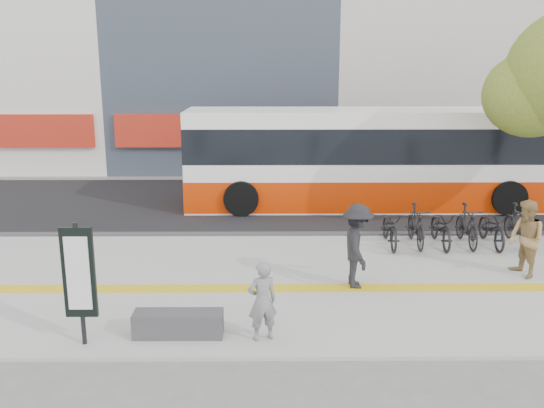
{
  "coord_description": "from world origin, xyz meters",
  "views": [
    {
      "loc": [
        -0.99,
        -10.75,
        4.89
      ],
      "look_at": [
        -0.9,
        2.0,
        1.73
      ],
      "focal_mm": 38.19,
      "sensor_mm": 36.0,
      "label": 1
    }
  ],
  "objects_px": {
    "pedestrian_tan": "(526,239)",
    "pedestrian_dark": "(357,246)",
    "bench": "(178,324)",
    "signboard": "(79,274)",
    "bus": "(370,161)",
    "seated_woman": "(262,301)"
  },
  "relations": [
    {
      "from": "pedestrian_tan",
      "to": "pedestrian_dark",
      "type": "bearing_deg",
      "value": -94.26
    },
    {
      "from": "bench",
      "to": "signboard",
      "type": "distance_m",
      "value": 1.94
    },
    {
      "from": "bus",
      "to": "seated_woman",
      "type": "relative_size",
      "value": 8.47
    },
    {
      "from": "bench",
      "to": "bus",
      "type": "height_order",
      "value": "bus"
    },
    {
      "from": "bus",
      "to": "seated_woman",
      "type": "bearing_deg",
      "value": -109.75
    },
    {
      "from": "signboard",
      "to": "pedestrian_dark",
      "type": "bearing_deg",
      "value": 27.01
    },
    {
      "from": "signboard",
      "to": "bus",
      "type": "height_order",
      "value": "bus"
    },
    {
      "from": "seated_woman",
      "to": "pedestrian_tan",
      "type": "distance_m",
      "value": 6.69
    },
    {
      "from": "bus",
      "to": "pedestrian_dark",
      "type": "relative_size",
      "value": 6.63
    },
    {
      "from": "bench",
      "to": "pedestrian_tan",
      "type": "relative_size",
      "value": 0.9
    },
    {
      "from": "signboard",
      "to": "seated_woman",
      "type": "relative_size",
      "value": 1.52
    },
    {
      "from": "bench",
      "to": "bus",
      "type": "xyz_separation_m",
      "value": [
        5.04,
        9.7,
        1.29
      ]
    },
    {
      "from": "pedestrian_tan",
      "to": "bench",
      "type": "bearing_deg",
      "value": -81.62
    },
    {
      "from": "bus",
      "to": "pedestrian_dark",
      "type": "distance_m",
      "value": 7.56
    },
    {
      "from": "seated_woman",
      "to": "pedestrian_tan",
      "type": "bearing_deg",
      "value": -171.17
    },
    {
      "from": "bench",
      "to": "signboard",
      "type": "relative_size",
      "value": 0.73
    },
    {
      "from": "bench",
      "to": "pedestrian_tan",
      "type": "bearing_deg",
      "value": 21.34
    },
    {
      "from": "signboard",
      "to": "pedestrian_tan",
      "type": "relative_size",
      "value": 1.24
    },
    {
      "from": "seated_woman",
      "to": "bench",
      "type": "bearing_deg",
      "value": -23.99
    },
    {
      "from": "seated_woman",
      "to": "pedestrian_dark",
      "type": "relative_size",
      "value": 0.78
    },
    {
      "from": "signboard",
      "to": "seated_woman",
      "type": "distance_m",
      "value": 3.16
    },
    {
      "from": "bench",
      "to": "pedestrian_dark",
      "type": "height_order",
      "value": "pedestrian_dark"
    }
  ]
}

